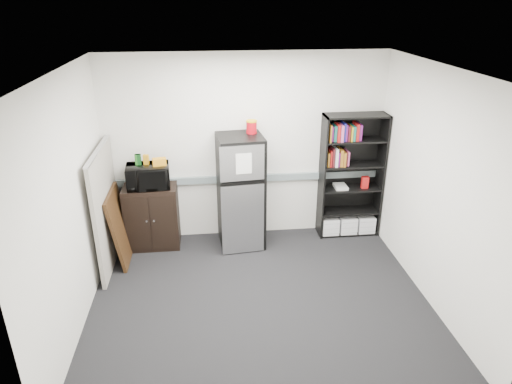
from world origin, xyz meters
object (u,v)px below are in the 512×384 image
cubicle_partition (106,209)px  refrigerator (241,192)px  cabinet (152,216)px  bookshelf (351,177)px  microwave (148,176)px

cubicle_partition → refrigerator: bearing=10.8°
cabinet → bookshelf: bearing=1.3°
cabinet → microwave: size_ratio=1.60×
cubicle_partition → refrigerator: refrigerator is taller
bookshelf → cubicle_partition: (-3.43, -0.49, -0.10)m
refrigerator → cubicle_partition: bearing=-174.8°
bookshelf → cabinet: (-2.91, -0.06, -0.45)m
cubicle_partition → cabinet: cubicle_partition is taller
cubicle_partition → microwave: size_ratio=2.81×
bookshelf → microwave: (-2.91, -0.08, 0.17)m
bookshelf → refrigerator: size_ratio=1.13×
bookshelf → cabinet: size_ratio=2.00×
bookshelf → cubicle_partition: bearing=-171.9°
cabinet → cubicle_partition: bearing=-141.2°
cubicle_partition → bookshelf: bearing=8.1°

